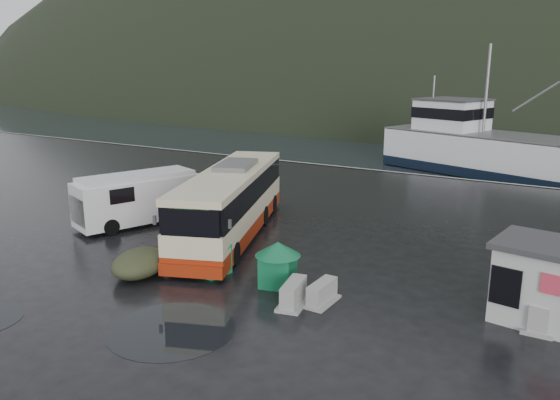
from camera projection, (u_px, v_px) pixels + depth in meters
The scene contains 14 objects.
ground at pixel (226, 252), 22.43m from camera, with size 160.00×160.00×0.00m, color black.
harbor_water at pixel (538, 101), 114.12m from camera, with size 300.00×180.00×0.02m, color black.
quay_edge at pixel (392, 172), 39.10m from camera, with size 160.00×0.60×1.50m, color #999993.
coach_bus at pixel (232, 235), 24.61m from camera, with size 2.85×11.27×3.18m, color beige, non-canonical shape.
white_van at pixel (139, 224), 26.39m from camera, with size 2.04×5.93×2.48m, color silver, non-canonical shape.
waste_bin_left at pixel (212, 274), 20.08m from camera, with size 1.13×1.13×1.57m, color #12673D, non-canonical shape.
waste_bin_right at pixel (278, 285), 19.01m from camera, with size 1.14×1.14×1.59m, color #12673D, non-canonical shape.
dome_tent at pixel (140, 276), 19.89m from camera, with size 1.77×2.47×0.97m, color #363A23, non-canonical shape.
ticket_kiosk at pixel (546, 322), 16.28m from camera, with size 3.16×2.39×2.47m, color beige, non-canonical shape.
jersey_barrier_a at pixel (293, 304), 17.49m from camera, with size 0.77×1.55×0.77m, color #999993, non-canonical shape.
jersey_barrier_b at pixel (322, 303), 17.61m from camera, with size 0.72×1.44×0.72m, color #999993, non-canonical shape.
jersey_barrier_c at pixel (539, 326), 16.07m from camera, with size 0.86×1.71×0.86m, color #999993, non-canonical shape.
fishing_trawler at pixel (516, 161), 43.66m from camera, with size 26.39×5.78×10.56m, color silver, non-canonical shape.
puddles at pixel (117, 327), 16.00m from camera, with size 8.36×5.45×0.01m.
Camera 1 is at (12.78, -17.13, 7.47)m, focal length 35.00 mm.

